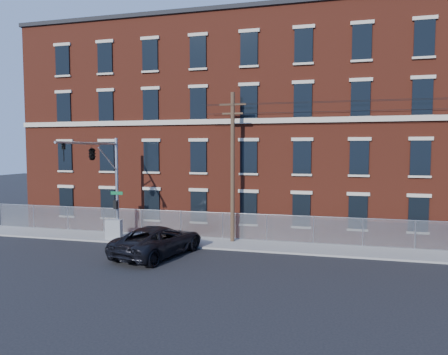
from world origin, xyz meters
TOP-DOWN VIEW (x-y plane):
  - ground at (0.00, 0.00)m, footprint 140.00×140.00m
  - sidewalk at (12.00, 5.00)m, footprint 65.00×3.00m
  - mill_building at (12.00, 13.93)m, footprint 55.30×14.32m
  - chain_link_fence at (12.00, 6.30)m, footprint 59.06×0.06m
  - traffic_signal_mast at (-6.00, 2.18)m, footprint 0.90×6.75m
  - utility_pole_near at (2.00, 5.60)m, footprint 1.80×0.28m
  - pickup_truck at (-1.58, 1.41)m, footprint 4.42×6.92m
  - utility_cabinet at (-6.14, 4.20)m, footprint 1.15×0.69m

SIDE VIEW (x-z plane):
  - ground at x=0.00m, z-range 0.00..0.00m
  - sidewalk at x=12.00m, z-range 0.00..0.12m
  - utility_cabinet at x=-6.14m, z-range 0.12..1.48m
  - pickup_truck at x=-1.58m, z-range 0.00..1.78m
  - chain_link_fence at x=12.00m, z-range 0.13..1.98m
  - utility_pole_near at x=2.00m, z-range 0.34..10.34m
  - traffic_signal_mast at x=-6.00m, z-range 1.89..8.89m
  - mill_building at x=12.00m, z-range 0.00..16.30m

